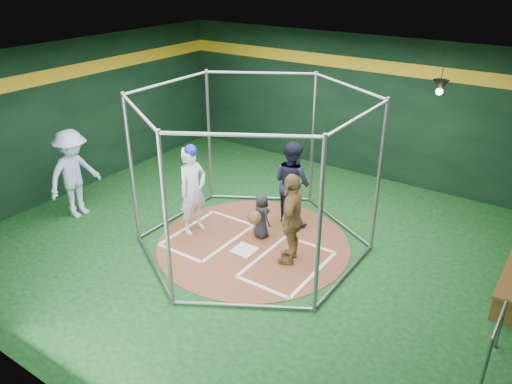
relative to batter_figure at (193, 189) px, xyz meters
The scene contains 13 objects.
room_shell 1.55m from the batter_figure, 11.14° to the left, with size 10.10×9.10×3.53m.
clay_disc 1.62m from the batter_figure, 10.80° to the left, with size 3.80×3.80×0.01m, color brown.
home_plate 1.59m from the batter_figure, ahead, with size 0.43×0.43×0.01m, color white.
batter_box_left 0.99m from the batter_figure, ahead, with size 1.17×1.77×0.01m.
batter_box_right 2.43m from the batter_figure, ahead, with size 1.17×1.77×0.01m.
batting_cage 1.43m from the batter_figure, 10.80° to the left, with size 4.05×4.67×3.00m.
pendant_lamp_near 5.50m from the batter_figure, 47.75° to the left, with size 0.34×0.34×0.90m.
batter_figure is the anchor object (origin of this frame).
visitor_leopard 2.21m from the batter_figure, ahead, with size 1.03×0.43×1.75m, color #A98448.
catcher_figure 1.45m from the batter_figure, 22.97° to the left, with size 0.54×0.62×0.95m.
umpire 2.05m from the batter_figure, 45.59° to the left, with size 0.87×0.68×1.80m, color black.
bystander_blue 2.70m from the batter_figure, 160.80° to the right, with size 1.26×0.72×1.95m, color #ACC0E3.
steel_railing 5.89m from the batter_figure, ahead, with size 0.05×0.98×0.84m.
Camera 1 is at (4.84, -6.95, 5.18)m, focal length 35.00 mm.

